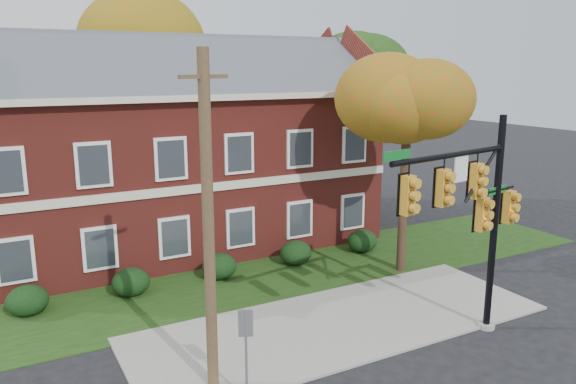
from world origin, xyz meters
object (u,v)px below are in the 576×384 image
hedge_left (131,282)px  sign_post (246,340)px  hedge_far_right (362,241)px  apartment_building (174,140)px  tree_right_rear (364,70)px  hedge_center (219,266)px  hedge_right (296,253)px  hedge_far_left (27,300)px  utility_pole (208,226)px  tree_far_rear (153,57)px  tree_near_right (414,110)px  traffic_signal (473,206)px

hedge_left → sign_post: size_ratio=0.55×
hedge_left → hedge_far_right: size_ratio=1.00×
apartment_building → tree_right_rear: size_ratio=1.77×
hedge_center → hedge_right: bearing=0.0°
hedge_far_left → utility_pole: 9.10m
hedge_left → hedge_center: same height
hedge_center → tree_far_rear: (1.34, 13.09, 8.32)m
tree_near_right → tree_far_rear: (-5.88, 15.93, 2.17)m
tree_right_rear → sign_post: size_ratio=4.19×
hedge_left → sign_post: bearing=-83.6°
hedge_left → tree_right_rear: bearing=22.4°
apartment_building → hedge_far_right: bearing=-36.9°
apartment_building → hedge_left: 7.73m
hedge_far_left → sign_post: 9.47m
hedge_right → tree_right_rear: (7.81, 6.11, 7.60)m
traffic_signal → sign_post: 7.79m
tree_right_rear → utility_pole: bearing=-137.2°
tree_far_rear → traffic_signal: tree_far_rear is taller
hedge_left → sign_post: (0.93, -8.29, 1.19)m
hedge_left → tree_right_rear: (14.81, 6.11, 7.60)m
hedge_right → sign_post: 10.34m
hedge_far_left → tree_far_rear: 17.61m
hedge_center → traffic_signal: traffic_signal is taller
hedge_far_left → tree_far_rear: (8.34, 13.09, 8.32)m
tree_far_rear → hedge_left: bearing=-110.3°
utility_pole → tree_right_rear: bearing=27.5°
hedge_center → traffic_signal: bearing=-60.4°
traffic_signal → utility_pole: bearing=161.6°
apartment_building → traffic_signal: size_ratio=2.72×
apartment_building → utility_pole: size_ratio=2.15×
tree_near_right → traffic_signal: size_ratio=1.24×
tree_near_right → utility_pole: 11.40m
hedge_far_right → tree_far_rear: tree_far_rear is taller
tree_near_right → utility_pole: (-10.28, -4.38, -2.23)m
hedge_far_right → tree_far_rear: (-5.66, 13.09, 8.32)m
hedge_far_right → tree_near_right: tree_near_right is taller
apartment_building → hedge_far_right: (7.00, -5.25, -4.46)m
hedge_far_right → utility_pole: size_ratio=0.16×
hedge_far_left → tree_near_right: size_ratio=0.16×
hedge_center → hedge_far_right: same height
hedge_left → hedge_far_right: 10.50m
hedge_far_left → apartment_building: bearing=36.9°
apartment_building → utility_pole: (-3.06, -12.47, -0.55)m
hedge_left → traffic_signal: bearing=-45.5°
tree_near_right → hedge_far_right: bearing=94.5°
hedge_right → utility_pole: utility_pole is taller
tree_right_rear → apartment_building: bearing=-175.7°
apartment_building → hedge_center: apartment_building is taller
hedge_right → sign_post: (-6.07, -8.29, 1.19)m
tree_far_rear → traffic_signal: 22.25m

